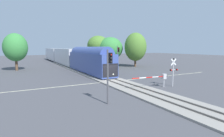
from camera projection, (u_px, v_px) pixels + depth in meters
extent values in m
plane|color=#47474C|center=(113.00, 81.00, 28.12)|extent=(220.00, 220.00, 0.00)
cube|color=beige|center=(113.00, 81.00, 28.11)|extent=(44.00, 0.20, 0.01)
cube|color=gray|center=(113.00, 81.00, 28.10)|extent=(4.40, 80.00, 0.18)
cube|color=#56514C|center=(108.00, 80.00, 27.75)|extent=(0.10, 80.00, 0.14)
cube|color=#56514C|center=(116.00, 79.00, 28.42)|extent=(0.10, 80.00, 0.14)
cube|color=#384C93|center=(89.00, 62.00, 36.72)|extent=(3.00, 18.83, 3.90)
cube|color=black|center=(110.00, 70.00, 28.53)|extent=(2.76, 0.08, 2.15)
cylinder|color=#384C93|center=(89.00, 53.00, 36.51)|extent=(2.76, 16.94, 2.76)
sphere|color=#F4F2CC|center=(108.00, 75.00, 28.37)|extent=(0.24, 0.24, 0.24)
sphere|color=#F4F2CC|center=(113.00, 74.00, 28.84)|extent=(0.24, 0.24, 0.24)
cube|color=silver|center=(65.00, 56.00, 54.48)|extent=(3.00, 20.05, 4.60)
cube|color=black|center=(70.00, 55.00, 55.16)|extent=(0.04, 18.04, 0.90)
cube|color=#193899|center=(70.00, 60.00, 55.33)|extent=(0.04, 18.44, 0.36)
cube|color=silver|center=(53.00, 54.00, 72.82)|extent=(3.00, 20.05, 4.60)
cube|color=black|center=(57.00, 53.00, 73.49)|extent=(0.04, 18.04, 0.90)
cube|color=#193899|center=(57.00, 57.00, 73.67)|extent=(0.04, 18.44, 0.36)
cylinder|color=#B7B7BC|center=(164.00, 83.00, 24.12)|extent=(0.14, 0.14, 1.10)
cube|color=#B7B7BC|center=(164.00, 76.00, 24.01)|extent=(0.56, 0.40, 0.70)
sphere|color=black|center=(166.00, 76.00, 24.18)|extent=(0.36, 0.36, 0.36)
cylinder|color=red|center=(161.00, 77.00, 23.77)|extent=(1.04, 0.12, 0.15)
cylinder|color=white|center=(155.00, 77.00, 23.28)|extent=(1.04, 0.12, 0.15)
cylinder|color=red|center=(149.00, 77.00, 22.79)|extent=(1.04, 0.12, 0.15)
cylinder|color=white|center=(143.00, 78.00, 22.30)|extent=(1.04, 0.12, 0.15)
cylinder|color=red|center=(136.00, 78.00, 21.81)|extent=(1.04, 0.12, 0.15)
sphere|color=red|center=(132.00, 79.00, 21.57)|extent=(0.14, 0.14, 0.14)
cylinder|color=#B2B2B7|center=(173.00, 73.00, 24.33)|extent=(0.14, 0.14, 3.72)
cube|color=white|center=(174.00, 62.00, 24.13)|extent=(0.98, 0.05, 0.98)
cube|color=white|center=(174.00, 62.00, 24.13)|extent=(0.98, 0.05, 0.98)
cube|color=#B2B2B7|center=(173.00, 70.00, 24.27)|extent=(1.10, 0.08, 0.08)
cylinder|color=black|center=(171.00, 70.00, 23.93)|extent=(0.26, 0.18, 0.26)
cylinder|color=black|center=(177.00, 70.00, 24.44)|extent=(0.26, 0.18, 0.26)
sphere|color=red|center=(171.00, 70.00, 23.84)|extent=(0.20, 0.20, 0.20)
sphere|color=red|center=(177.00, 70.00, 24.36)|extent=(0.20, 0.20, 0.20)
cone|color=black|center=(174.00, 59.00, 24.09)|extent=(0.28, 0.28, 0.22)
cylinder|color=#4C4C51|center=(117.00, 59.00, 38.28)|extent=(0.16, 0.16, 5.65)
cube|color=black|center=(119.00, 50.00, 38.17)|extent=(0.34, 0.26, 1.00)
sphere|color=red|center=(119.00, 48.00, 38.00)|extent=(0.20, 0.20, 0.20)
cylinder|color=black|center=(119.00, 48.00, 37.97)|extent=(0.24, 0.10, 0.24)
sphere|color=#262626|center=(119.00, 50.00, 38.04)|extent=(0.20, 0.20, 0.20)
cylinder|color=black|center=(119.00, 50.00, 38.01)|extent=(0.24, 0.10, 0.24)
sphere|color=#262626|center=(119.00, 51.00, 38.07)|extent=(0.20, 0.20, 0.20)
cylinder|color=black|center=(119.00, 51.00, 38.05)|extent=(0.24, 0.10, 0.24)
cylinder|color=#4C4C51|center=(108.00, 77.00, 16.58)|extent=(0.16, 0.16, 5.17)
cube|color=black|center=(110.00, 58.00, 16.50)|extent=(0.34, 0.26, 1.00)
sphere|color=red|center=(111.00, 55.00, 16.33)|extent=(0.20, 0.20, 0.20)
cylinder|color=black|center=(111.00, 55.00, 16.30)|extent=(0.24, 0.10, 0.24)
sphere|color=#262626|center=(111.00, 58.00, 16.36)|extent=(0.20, 0.20, 0.20)
cylinder|color=black|center=(111.00, 58.00, 16.34)|extent=(0.24, 0.10, 0.24)
sphere|color=#262626|center=(111.00, 62.00, 16.40)|extent=(0.20, 0.20, 0.20)
cylinder|color=black|center=(111.00, 62.00, 16.38)|extent=(0.24, 0.10, 0.24)
cylinder|color=brown|center=(16.00, 64.00, 41.29)|extent=(0.58, 0.58, 2.95)
ellipsoid|color=#38843D|center=(15.00, 47.00, 40.83)|extent=(5.31, 5.31, 6.45)
cylinder|color=brown|center=(135.00, 62.00, 49.52)|extent=(0.55, 0.55, 2.57)
ellipsoid|color=#4C7A2D|center=(135.00, 47.00, 49.03)|extent=(6.05, 6.05, 7.78)
cylinder|color=brown|center=(98.00, 59.00, 52.31)|extent=(0.63, 0.63, 4.00)
ellipsoid|color=#4C7A2D|center=(98.00, 45.00, 51.83)|extent=(6.33, 6.33, 5.42)
cylinder|color=brown|center=(110.00, 61.00, 51.35)|extent=(0.42, 0.42, 2.62)
ellipsoid|color=#38843D|center=(110.00, 48.00, 50.91)|extent=(7.16, 7.16, 6.45)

